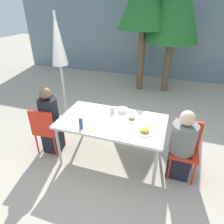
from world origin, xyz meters
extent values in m
plane|color=#B2A893|center=(0.00, 0.00, 0.00)|extent=(24.00, 24.00, 0.00)
cube|color=slate|center=(0.00, 4.56, 1.50)|extent=(10.00, 0.20, 3.00)
cube|color=silver|center=(0.00, 0.00, 0.73)|extent=(1.63, 0.92, 0.04)
cylinder|color=#B7B7B7|center=(-0.76, -0.40, 0.36)|extent=(0.04, 0.04, 0.71)
cylinder|color=#B7B7B7|center=(0.76, -0.40, 0.36)|extent=(0.04, 0.04, 0.71)
cylinder|color=#B7B7B7|center=(-0.76, 0.40, 0.36)|extent=(0.04, 0.04, 0.71)
cylinder|color=#B7B7B7|center=(0.76, 0.40, 0.36)|extent=(0.04, 0.04, 0.71)
cube|color=red|center=(-1.12, -0.11, 0.42)|extent=(0.44, 0.44, 0.04)
cube|color=red|center=(-1.10, -0.29, 0.65)|extent=(0.40, 0.07, 0.42)
cylinder|color=red|center=(-1.30, 0.04, 0.20)|extent=(0.03, 0.03, 0.40)
cylinder|color=red|center=(-0.96, 0.08, 0.20)|extent=(0.03, 0.03, 0.40)
cylinder|color=red|center=(-1.27, -0.30, 0.20)|extent=(0.03, 0.03, 0.40)
cylinder|color=red|center=(-0.93, -0.26, 0.20)|extent=(0.03, 0.03, 0.40)
cube|color=black|center=(-1.07, -0.10, 0.22)|extent=(0.31, 0.31, 0.44)
cylinder|color=black|center=(-1.07, -0.10, 0.72)|extent=(0.32, 0.32, 0.56)
sphere|color=brown|center=(-1.07, -0.10, 1.10)|extent=(0.19, 0.19, 0.19)
cube|color=red|center=(1.12, 0.00, 0.42)|extent=(0.40, 0.40, 0.04)
cube|color=red|center=(1.12, 0.18, 0.65)|extent=(0.40, 0.04, 0.42)
cylinder|color=red|center=(1.29, -0.18, 0.20)|extent=(0.03, 0.03, 0.40)
cylinder|color=red|center=(0.95, -0.17, 0.20)|extent=(0.03, 0.03, 0.40)
cylinder|color=red|center=(1.29, 0.16, 0.20)|extent=(0.03, 0.03, 0.40)
cylinder|color=red|center=(0.95, 0.17, 0.20)|extent=(0.03, 0.03, 0.40)
cube|color=black|center=(1.07, 0.00, 0.22)|extent=(0.32, 0.32, 0.44)
cylinder|color=slate|center=(1.07, 0.00, 0.67)|extent=(0.36, 0.36, 0.45)
sphere|color=beige|center=(1.07, 0.00, 0.99)|extent=(0.21, 0.21, 0.21)
cylinder|color=#333333|center=(-1.27, 0.73, 0.03)|extent=(0.36, 0.36, 0.05)
cylinder|color=#BCBCBC|center=(-1.27, 0.73, 1.11)|extent=(0.04, 0.04, 2.23)
cone|color=silver|center=(-1.27, 0.73, 1.77)|extent=(0.29, 0.29, 0.91)
cylinder|color=white|center=(0.53, -0.15, 0.76)|extent=(0.26, 0.26, 0.01)
ellipsoid|color=gold|center=(0.53, -0.15, 0.79)|extent=(0.14, 0.14, 0.06)
cylinder|color=white|center=(0.28, 0.12, 0.76)|extent=(0.20, 0.20, 0.01)
ellipsoid|color=tan|center=(0.28, 0.12, 0.79)|extent=(0.11, 0.11, 0.04)
cylinder|color=#334C8E|center=(-0.35, -0.35, 0.84)|extent=(0.06, 0.06, 0.17)
cylinder|color=white|center=(-0.35, -0.35, 0.93)|extent=(0.04, 0.04, 0.02)
cylinder|color=silver|center=(-0.07, 0.23, 0.80)|extent=(0.07, 0.07, 0.10)
cylinder|color=white|center=(0.08, 0.32, 0.78)|extent=(0.17, 0.17, 0.06)
cylinder|color=brown|center=(0.54, 3.35, 0.70)|extent=(0.20, 0.20, 1.40)
cylinder|color=brown|center=(-0.21, 3.25, 0.86)|extent=(0.20, 0.20, 1.72)
camera|label=1|loc=(0.84, -2.49, 2.36)|focal=32.00mm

